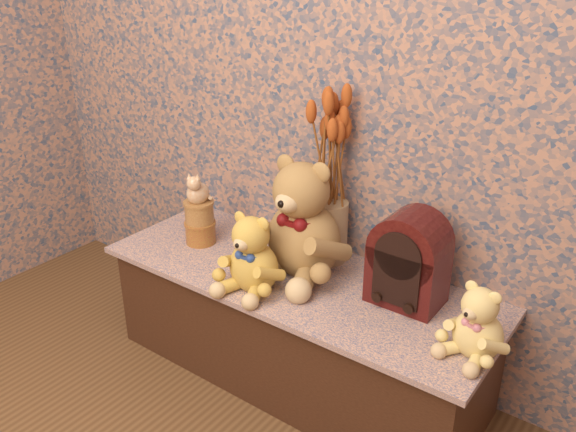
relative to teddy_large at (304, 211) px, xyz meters
name	(u,v)px	position (x,y,z in m)	size (l,w,h in m)	color
display_shelf	(296,326)	(0.01, -0.05, -0.43)	(1.39, 0.52, 0.42)	#3A4576
teddy_large	(304,211)	(0.00, 0.00, 0.00)	(0.35, 0.41, 0.44)	#A0703E
teddy_medium	(253,248)	(-0.06, -0.19, -0.08)	(0.22, 0.27, 0.28)	#C18736
teddy_small	(480,317)	(0.65, -0.11, -0.10)	(0.18, 0.22, 0.23)	#E0C56A
cathedral_radio	(409,258)	(0.38, 0.02, -0.07)	(0.22, 0.16, 0.31)	#36090A
ceramic_vase	(329,231)	(0.03, 0.11, -0.11)	(0.13, 0.13, 0.22)	tan
dried_stalks	(332,142)	(0.03, 0.11, 0.22)	(0.23, 0.23, 0.44)	#AF4A1C
biscuit_tin_lower	(201,232)	(-0.43, -0.06, -0.18)	(0.11, 0.11, 0.08)	#B09533
biscuit_tin_upper	(199,212)	(-0.43, -0.06, -0.09)	(0.11, 0.11, 0.08)	tan
cat_figurine	(197,186)	(-0.43, -0.06, 0.01)	(0.09, 0.10, 0.12)	silver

